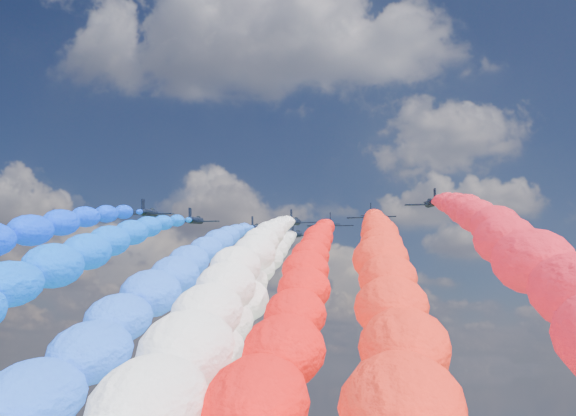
# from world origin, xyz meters

# --- Properties ---
(jet_0) EXTENTS (10.06, 13.32, 5.20)m
(jet_0) POSITION_xyz_m (-25.42, -3.36, 98.58)
(jet_0) COLOR black
(jet_1) EXTENTS (9.44, 12.87, 5.20)m
(jet_1) POSITION_xyz_m (-18.39, 4.07, 98.58)
(jet_1) COLOR black
(trail_1) EXTENTS (6.87, 106.21, 43.39)m
(trail_1) POSITION_xyz_m (-18.39, -50.79, 79.26)
(trail_1) COLOR #0553F2
(jet_2) EXTENTS (9.66, 13.03, 5.20)m
(jet_2) POSITION_xyz_m (-7.79, 12.53, 98.58)
(jet_2) COLOR black
(trail_2) EXTENTS (6.87, 106.21, 43.39)m
(trail_2) POSITION_xyz_m (-7.79, -42.32, 79.26)
(trail_2) COLOR blue
(jet_3) EXTENTS (9.83, 13.16, 5.20)m
(jet_3) POSITION_xyz_m (0.94, 7.48, 98.58)
(jet_3) COLOR black
(trail_3) EXTENTS (6.87, 106.21, 43.39)m
(trail_3) POSITION_xyz_m (0.94, -47.38, 79.26)
(trail_3) COLOR white
(jet_4) EXTENTS (10.16, 13.39, 5.20)m
(jet_4) POSITION_xyz_m (0.01, 20.02, 98.58)
(jet_4) COLOR black
(trail_4) EXTENTS (6.87, 106.21, 43.39)m
(trail_4) POSITION_xyz_m (0.01, -34.84, 79.26)
(trail_4) COLOR white
(jet_5) EXTENTS (10.06, 13.32, 5.20)m
(jet_5) POSITION_xyz_m (7.83, 10.83, 98.58)
(jet_5) COLOR black
(trail_5) EXTENTS (6.87, 106.21, 43.39)m
(trail_5) POSITION_xyz_m (7.83, -44.02, 79.26)
(trail_5) COLOR red
(jet_6) EXTENTS (9.78, 13.12, 5.20)m
(jet_6) POSITION_xyz_m (16.12, 3.99, 98.58)
(jet_6) COLOR black
(trail_6) EXTENTS (6.87, 106.21, 43.39)m
(trail_6) POSITION_xyz_m (16.12, -50.86, 79.26)
(trail_6) COLOR red
(jet_7) EXTENTS (9.77, 13.11, 5.20)m
(jet_7) POSITION_xyz_m (26.55, -4.89, 98.58)
(jet_7) COLOR black
(trail_7) EXTENTS (6.87, 106.21, 43.39)m
(trail_7) POSITION_xyz_m (26.55, -59.74, 79.26)
(trail_7) COLOR red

